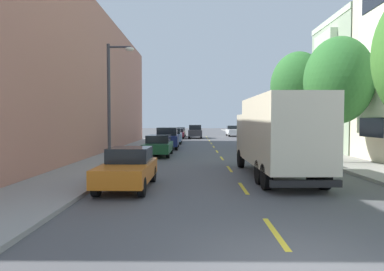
{
  "coord_description": "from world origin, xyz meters",
  "views": [
    {
      "loc": [
        -1.81,
        -5.44,
        2.52
      ],
      "look_at": [
        -2.05,
        20.55,
        1.38
      ],
      "focal_mm": 31.3,
      "sensor_mm": 36.0,
      "label": 1
    }
  ],
  "objects_px": {
    "parked_suv_navy": "(167,138)",
    "parked_pickup_white": "(233,131)",
    "street_lamp": "(112,96)",
    "parked_hatchback_silver": "(273,143)",
    "street_tree_third": "(298,87)",
    "parked_pickup_sky": "(173,136)",
    "parked_wagon_forest": "(159,145)",
    "parked_sedan_burgundy": "(178,133)",
    "moving_charcoal_sedan": "(195,131)",
    "parked_hatchback_orange": "(128,168)",
    "delivery_box_truck": "(277,133)",
    "parked_hatchback_black": "(257,139)",
    "street_tree_second": "(338,81)",
    "parked_wagon_champagne": "(180,132)"
  },
  "relations": [
    {
      "from": "parked_wagon_forest",
      "to": "parked_wagon_champagne",
      "type": "distance_m",
      "value": 29.14
    },
    {
      "from": "parked_pickup_white",
      "to": "moving_charcoal_sedan",
      "type": "height_order",
      "value": "moving_charcoal_sedan"
    },
    {
      "from": "parked_wagon_champagne",
      "to": "parked_pickup_white",
      "type": "relative_size",
      "value": 0.89
    },
    {
      "from": "street_tree_third",
      "to": "parked_pickup_sky",
      "type": "xyz_separation_m",
      "value": [
        -10.71,
        10.31,
        -4.43
      ]
    },
    {
      "from": "street_tree_second",
      "to": "delivery_box_truck",
      "type": "relative_size",
      "value": 0.89
    },
    {
      "from": "street_lamp",
      "to": "parked_suv_navy",
      "type": "distance_m",
      "value": 13.93
    },
    {
      "from": "parked_pickup_sky",
      "to": "parked_hatchback_orange",
      "type": "bearing_deg",
      "value": -90.04
    },
    {
      "from": "parked_hatchback_black",
      "to": "parked_suv_navy",
      "type": "height_order",
      "value": "parked_suv_navy"
    },
    {
      "from": "parked_suv_navy",
      "to": "parked_pickup_white",
      "type": "bearing_deg",
      "value": 70.6
    },
    {
      "from": "delivery_box_truck",
      "to": "parked_wagon_forest",
      "type": "relative_size",
      "value": 1.72
    },
    {
      "from": "parked_suv_navy",
      "to": "parked_pickup_white",
      "type": "relative_size",
      "value": 0.91
    },
    {
      "from": "delivery_box_truck",
      "to": "parked_sedan_burgundy",
      "type": "distance_m",
      "value": 33.37
    },
    {
      "from": "parked_hatchback_black",
      "to": "parked_suv_navy",
      "type": "distance_m",
      "value": 8.78
    },
    {
      "from": "parked_sedan_burgundy",
      "to": "parked_wagon_champagne",
      "type": "bearing_deg",
      "value": 89.89
    },
    {
      "from": "parked_suv_navy",
      "to": "moving_charcoal_sedan",
      "type": "bearing_deg",
      "value": 82.3
    },
    {
      "from": "street_lamp",
      "to": "parked_pickup_white",
      "type": "relative_size",
      "value": 1.16
    },
    {
      "from": "street_lamp",
      "to": "delivery_box_truck",
      "type": "bearing_deg",
      "value": -13.67
    },
    {
      "from": "parked_hatchback_black",
      "to": "parked_pickup_sky",
      "type": "bearing_deg",
      "value": 150.38
    },
    {
      "from": "parked_wagon_forest",
      "to": "street_tree_second",
      "type": "bearing_deg",
      "value": -23.68
    },
    {
      "from": "street_lamp",
      "to": "parked_hatchback_orange",
      "type": "distance_m",
      "value": 5.39
    },
    {
      "from": "parked_hatchback_silver",
      "to": "parked_sedan_burgundy",
      "type": "bearing_deg",
      "value": 112.84
    },
    {
      "from": "street_tree_third",
      "to": "parked_pickup_white",
      "type": "bearing_deg",
      "value": 93.88
    },
    {
      "from": "parked_wagon_champagne",
      "to": "parked_hatchback_black",
      "type": "xyz_separation_m",
      "value": [
        8.46,
        -20.89,
        -0.05
      ]
    },
    {
      "from": "street_tree_second",
      "to": "parked_wagon_forest",
      "type": "height_order",
      "value": "street_tree_second"
    },
    {
      "from": "street_tree_third",
      "to": "parked_wagon_champagne",
      "type": "bearing_deg",
      "value": 112.0
    },
    {
      "from": "parked_hatchback_black",
      "to": "parked_hatchback_orange",
      "type": "relative_size",
      "value": 1.01
    },
    {
      "from": "delivery_box_truck",
      "to": "street_tree_third",
      "type": "bearing_deg",
      "value": 69.21
    },
    {
      "from": "parked_wagon_forest",
      "to": "parked_suv_navy",
      "type": "xyz_separation_m",
      "value": [
        0.14,
        6.11,
        0.18
      ]
    },
    {
      "from": "delivery_box_truck",
      "to": "parked_suv_navy",
      "type": "relative_size",
      "value": 1.67
    },
    {
      "from": "parked_hatchback_silver",
      "to": "parked_wagon_champagne",
      "type": "height_order",
      "value": "same"
    },
    {
      "from": "parked_wagon_champagne",
      "to": "parked_sedan_burgundy",
      "type": "relative_size",
      "value": 1.04
    },
    {
      "from": "parked_wagon_forest",
      "to": "parked_sedan_burgundy",
      "type": "height_order",
      "value": "parked_wagon_forest"
    },
    {
      "from": "street_tree_second",
      "to": "street_tree_third",
      "type": "relative_size",
      "value": 0.91
    },
    {
      "from": "street_lamp",
      "to": "parked_hatchback_silver",
      "type": "xyz_separation_m",
      "value": [
        10.4,
        10.19,
        -3.0
      ]
    },
    {
      "from": "street_tree_third",
      "to": "street_lamp",
      "type": "relative_size",
      "value": 1.27
    },
    {
      "from": "street_lamp",
      "to": "parked_pickup_white",
      "type": "height_order",
      "value": "street_lamp"
    },
    {
      "from": "delivery_box_truck",
      "to": "parked_pickup_sky",
      "type": "distance_m",
      "value": 23.26
    },
    {
      "from": "street_lamp",
      "to": "parked_suv_navy",
      "type": "bearing_deg",
      "value": 83.17
    },
    {
      "from": "parked_wagon_forest",
      "to": "moving_charcoal_sedan",
      "type": "xyz_separation_m",
      "value": [
        2.65,
        24.68,
        0.18
      ]
    },
    {
      "from": "parked_hatchback_silver",
      "to": "parked_hatchback_orange",
      "type": "height_order",
      "value": "same"
    },
    {
      "from": "parked_hatchback_silver",
      "to": "parked_hatchback_black",
      "type": "distance_m",
      "value": 5.51
    },
    {
      "from": "parked_wagon_forest",
      "to": "parked_pickup_sky",
      "type": "xyz_separation_m",
      "value": [
        0.14,
        13.09,
        0.02
      ]
    },
    {
      "from": "parked_wagon_champagne",
      "to": "parked_pickup_sky",
      "type": "xyz_separation_m",
      "value": [
        -0.06,
        -16.05,
        0.02
      ]
    },
    {
      "from": "delivery_box_truck",
      "to": "parked_hatchback_orange",
      "type": "bearing_deg",
      "value": -159.43
    },
    {
      "from": "parked_wagon_champagne",
      "to": "moving_charcoal_sedan",
      "type": "distance_m",
      "value": 5.09
    },
    {
      "from": "parked_hatchback_orange",
      "to": "delivery_box_truck",
      "type": "bearing_deg",
      "value": 20.57
    },
    {
      "from": "parked_hatchback_silver",
      "to": "parked_hatchback_black",
      "type": "relative_size",
      "value": 1.0
    },
    {
      "from": "parked_pickup_sky",
      "to": "parked_pickup_white",
      "type": "bearing_deg",
      "value": 63.96
    },
    {
      "from": "parked_wagon_forest",
      "to": "street_lamp",
      "type": "bearing_deg",
      "value": -101.31
    },
    {
      "from": "parked_wagon_champagne",
      "to": "parked_suv_navy",
      "type": "bearing_deg",
      "value": -90.15
    }
  ]
}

